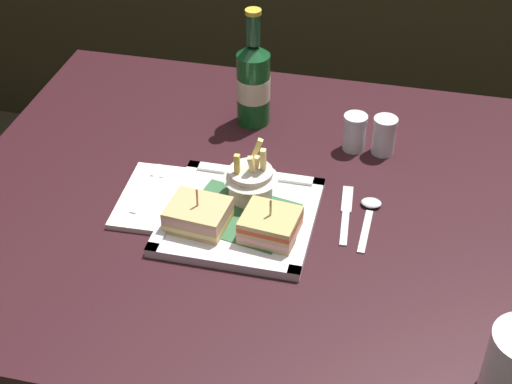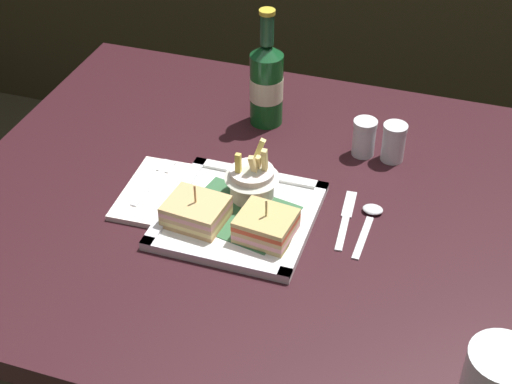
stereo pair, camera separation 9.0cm
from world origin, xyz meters
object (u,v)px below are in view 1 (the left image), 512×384
at_px(sandwich_half_right, 270,225).
at_px(beer_bottle, 253,82).
at_px(sandwich_half_left, 198,215).
at_px(spoon, 370,211).
at_px(dining_table, 271,247).
at_px(salt_shaker, 354,134).
at_px(fork, 151,185).
at_px(fries_cup, 251,178).
at_px(square_plate, 240,217).
at_px(knife, 346,212).
at_px(pepper_shaker, 384,138).

bearing_deg(sandwich_half_right, beer_bottle, 107.58).
xyz_separation_m(sandwich_half_left, spoon, (0.27, 0.10, -0.02)).
xyz_separation_m(dining_table, beer_bottle, (-0.09, 0.24, 0.19)).
distance_m(sandwich_half_right, salt_shaker, 0.31).
bearing_deg(fork, beer_bottle, 64.53).
height_order(sandwich_half_right, fries_cup, fries_cup).
height_order(sandwich_half_left, beer_bottle, beer_bottle).
bearing_deg(spoon, beer_bottle, 137.53).
height_order(dining_table, sandwich_half_right, sandwich_half_right).
relative_size(fork, salt_shaker, 1.95).
xyz_separation_m(fries_cup, spoon, (0.20, 0.01, -0.04)).
bearing_deg(sandwich_half_right, salt_shaker, 71.34).
relative_size(square_plate, beer_bottle, 1.05).
height_order(fries_cup, knife, fries_cup).
bearing_deg(fries_cup, pepper_shaker, 43.92).
distance_m(dining_table, sandwich_half_right, 0.17).
height_order(spoon, salt_shaker, salt_shaker).
height_order(sandwich_half_right, fork, sandwich_half_right).
bearing_deg(beer_bottle, sandwich_half_left, -92.10).
relative_size(fries_cup, pepper_shaker, 1.40).
bearing_deg(square_plate, sandwich_half_left, -147.77).
xyz_separation_m(square_plate, spoon, (0.21, 0.07, -0.00)).
relative_size(fries_cup, knife, 0.66).
distance_m(square_plate, sandwich_half_right, 0.08).
height_order(knife, spoon, spoon).
height_order(beer_bottle, pepper_shaker, beer_bottle).
height_order(fork, knife, fork).
bearing_deg(salt_shaker, knife, -86.18).
bearing_deg(sandwich_half_right, dining_table, 100.62).
relative_size(square_plate, fries_cup, 2.40).
distance_m(square_plate, fries_cup, 0.07).
xyz_separation_m(sandwich_half_right, beer_bottle, (-0.11, 0.34, 0.06)).
xyz_separation_m(fries_cup, pepper_shaker, (0.21, 0.20, -0.02)).
bearing_deg(sandwich_half_left, fries_cup, 53.83).
bearing_deg(sandwich_half_left, sandwich_half_right, 0.00).
distance_m(dining_table, square_plate, 0.13).
height_order(dining_table, salt_shaker, salt_shaker).
relative_size(sandwich_half_right, fork, 0.68).
xyz_separation_m(dining_table, sandwich_half_right, (0.02, -0.10, 0.14)).
bearing_deg(fork, pepper_shaker, 28.48).
relative_size(knife, pepper_shaker, 2.12).
xyz_separation_m(dining_table, sandwich_half_left, (-0.10, -0.10, 0.14)).
bearing_deg(fork, sandwich_half_left, -36.35).
bearing_deg(beer_bottle, sandwich_half_right, -72.42).
bearing_deg(sandwich_half_left, fork, 143.65).
relative_size(square_plate, fork, 1.76).
relative_size(dining_table, fork, 7.86).
xyz_separation_m(dining_table, spoon, (0.17, 0.01, 0.11)).
bearing_deg(square_plate, sandwich_half_right, -32.23).
bearing_deg(knife, salt_shaker, 93.82).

